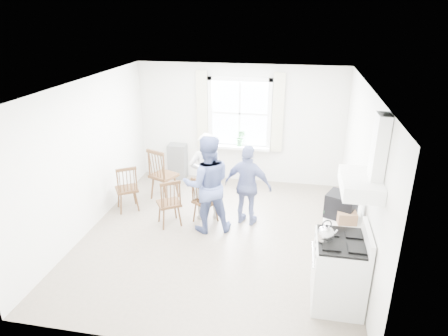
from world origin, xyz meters
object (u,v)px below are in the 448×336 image
(gas_stove, at_px, (339,271))
(stereo_stack, at_px, (341,205))
(low_cabinet, at_px, (340,245))
(person_right, at_px, (248,186))
(person_left, at_px, (206,177))
(windsor_chair_a, at_px, (170,199))
(windsor_chair_b, at_px, (201,196))
(person_mid, at_px, (207,184))
(windsor_chair_c, at_px, (127,184))

(gas_stove, bearing_deg, stereo_stack, 88.41)
(low_cabinet, xyz_separation_m, person_right, (-1.52, 1.19, 0.29))
(low_cabinet, distance_m, person_left, 2.64)
(low_cabinet, relative_size, person_left, 0.54)
(windsor_chair_a, height_order, person_left, person_left)
(windsor_chair_b, bearing_deg, person_mid, -47.44)
(windsor_chair_b, bearing_deg, low_cabinet, -23.27)
(windsor_chair_c, xyz_separation_m, person_right, (2.30, -0.01, 0.17))
(windsor_chair_a, bearing_deg, windsor_chair_b, 21.72)
(windsor_chair_a, relative_size, windsor_chair_b, 1.01)
(windsor_chair_c, bearing_deg, person_left, 1.88)
(person_left, bearing_deg, gas_stove, 117.50)
(windsor_chair_b, relative_size, person_right, 0.60)
(low_cabinet, distance_m, windsor_chair_a, 2.96)
(windsor_chair_b, bearing_deg, gas_stove, -36.98)
(windsor_chair_b, xyz_separation_m, windsor_chair_c, (-1.50, 0.19, 0.03))
(windsor_chair_c, xyz_separation_m, person_left, (1.53, 0.05, 0.26))
(gas_stove, relative_size, low_cabinet, 1.24)
(windsor_chair_b, bearing_deg, person_left, 81.45)
(windsor_chair_a, relative_size, person_left, 0.55)
(gas_stove, height_order, windsor_chair_b, gas_stove)
(low_cabinet, relative_size, windsor_chair_b, 1.00)
(low_cabinet, height_order, person_left, person_left)
(windsor_chair_a, xyz_separation_m, windsor_chair_b, (0.52, 0.21, -0.01))
(stereo_stack, height_order, windsor_chair_b, stereo_stack)
(gas_stove, relative_size, windsor_chair_a, 1.23)
(windsor_chair_b, relative_size, person_mid, 0.52)
(person_left, bearing_deg, stereo_stack, 130.46)
(gas_stove, xyz_separation_m, stereo_stack, (0.02, 0.74, 0.59))
(windsor_chair_c, height_order, person_mid, person_mid)
(person_left, bearing_deg, windsor_chair_b, 60.09)
(stereo_stack, bearing_deg, person_mid, 159.46)
(gas_stove, bearing_deg, windsor_chair_c, 153.26)
(stereo_stack, height_order, person_mid, person_mid)
(windsor_chair_b, xyz_separation_m, person_left, (0.04, 0.24, 0.28))
(low_cabinet, xyz_separation_m, windsor_chair_b, (-2.33, 1.00, 0.10))
(person_right, bearing_deg, person_mid, 40.60)
(gas_stove, xyz_separation_m, person_left, (-2.22, 1.94, 0.35))
(person_right, bearing_deg, person_left, 8.47)
(gas_stove, bearing_deg, windsor_chair_a, 151.70)
(gas_stove, xyz_separation_m, low_cabinet, (0.07, 0.70, -0.03))
(gas_stove, xyz_separation_m, person_mid, (-2.11, 1.54, 0.38))
(windsor_chair_a, xyz_separation_m, person_mid, (0.67, 0.04, 0.31))
(stereo_stack, xyz_separation_m, windsor_chair_b, (-2.28, 0.96, -0.53))
(low_cabinet, xyz_separation_m, person_left, (-2.29, 1.24, 0.38))
(windsor_chair_c, height_order, person_right, person_right)
(stereo_stack, relative_size, windsor_chair_b, 0.55)
(low_cabinet, height_order, windsor_chair_b, low_cabinet)
(stereo_stack, bearing_deg, gas_stove, -91.59)
(gas_stove, bearing_deg, person_mid, 143.90)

